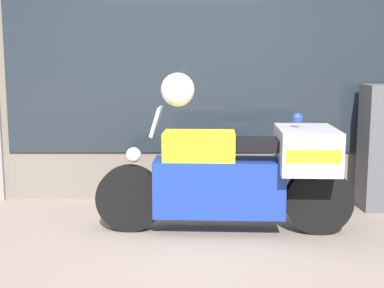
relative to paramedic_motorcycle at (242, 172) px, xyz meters
The scene contains 5 objects.
ground_plane 1.08m from the paramedic_motorcycle, 134.88° to the right, with size 60.00×60.00×0.00m, color gray.
shop_building 2.22m from the paramedic_motorcycle, 126.47° to the left, with size 5.42×0.55×4.03m.
window_display 1.43m from the paramedic_motorcycle, 103.80° to the left, with size 4.21×0.30×1.94m.
paramedic_motorcycle is the anchor object (origin of this frame).
white_helmet 0.95m from the paramedic_motorcycle, behind, with size 0.30×0.30×0.30m, color white.
Camera 1 is at (0.18, -4.12, 1.60)m, focal length 50.00 mm.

